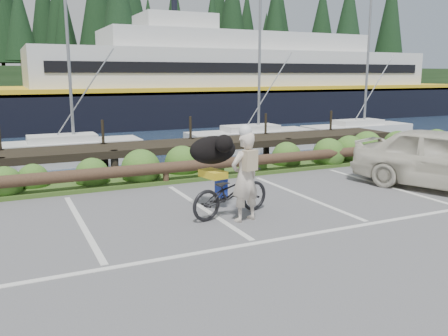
{
  "coord_description": "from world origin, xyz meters",
  "views": [
    {
      "loc": [
        -3.86,
        -7.28,
        2.91
      ],
      "look_at": [
        0.01,
        0.96,
        1.1
      ],
      "focal_mm": 38.0,
      "sensor_mm": 36.0,
      "label": 1
    }
  ],
  "objects": [
    {
      "name": "bicycle",
      "position": [
        0.32,
        1.29,
        0.5
      ],
      "size": [
        2.02,
        1.08,
        1.01
      ],
      "primitive_type": "imported",
      "rotation": [
        0.0,
        0.0,
        1.8
      ],
      "color": "black",
      "rests_on": "ground"
    },
    {
      "name": "vegetation_strip",
      "position": [
        0.0,
        5.3,
        0.05
      ],
      "size": [
        34.0,
        1.6,
        0.1
      ],
      "primitive_type": "cube",
      "color": "#3D5B21",
      "rests_on": "ground"
    },
    {
      "name": "cyclist",
      "position": [
        0.42,
        0.85,
        0.9
      ],
      "size": [
        0.74,
        0.57,
        1.8
      ],
      "primitive_type": "imported",
      "rotation": [
        0.0,
        0.0,
        3.37
      ],
      "color": "beige",
      "rests_on": "ground"
    },
    {
      "name": "parked_car",
      "position": [
        6.27,
        0.98,
        0.79
      ],
      "size": [
        3.46,
        5.01,
        1.58
      ],
      "primitive_type": "imported",
      "rotation": [
        0.0,
        0.0,
        0.38
      ],
      "color": "beige",
      "rests_on": "ground"
    },
    {
      "name": "log_rail",
      "position": [
        0.0,
        4.6,
        0.0
      ],
      "size": [
        32.0,
        0.3,
        0.6
      ],
      "primitive_type": null,
      "color": "#443021",
      "rests_on": "ground"
    },
    {
      "name": "dog",
      "position": [
        0.18,
        1.89,
        1.31
      ],
      "size": [
        0.73,
        1.14,
        0.61
      ],
      "primitive_type": "ellipsoid",
      "rotation": [
        0.0,
        0.0,
        1.8
      ],
      "color": "black",
      "rests_on": "bicycle"
    },
    {
      "name": "harbor_backdrop",
      "position": [
        0.4,
        78.42,
        -0.0
      ],
      "size": [
        170.0,
        160.0,
        30.0
      ],
      "color": "#1C2B43",
      "rests_on": "ground"
    },
    {
      "name": "ground",
      "position": [
        0.0,
        0.0,
        0.0
      ],
      "size": [
        72.0,
        72.0,
        0.0
      ],
      "primitive_type": "plane",
      "color": "#565659"
    }
  ]
}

